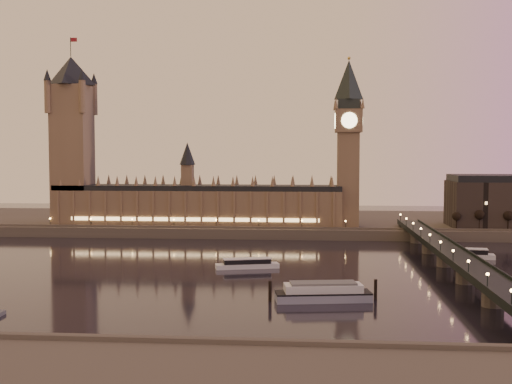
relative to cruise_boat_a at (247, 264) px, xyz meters
The scene contains 12 objects.
ground 7.73m from the cruise_boat_a, 110.51° to the right, with size 700.00×700.00×0.00m, color black.
far_embankment 160.37m from the cruise_boat_a, 80.17° to the left, with size 560.00×130.00×6.00m, color #423D35.
palace_of_westminster 123.33m from the cruise_boat_a, 110.55° to the left, with size 180.00×26.62×52.00m.
victoria_tower 179.17m from the cruise_boat_a, 137.08° to the left, with size 31.68×31.68×118.00m.
big_ben 139.55m from the cruise_boat_a, 65.74° to the left, with size 17.68×17.68×104.00m.
westminster_bridge 89.34m from the cruise_boat_a, ahead, with size 13.20×260.00×15.30m.
bare_tree_0 154.65m from the cruise_boat_a, 41.44° to the left, with size 5.57×5.57×11.33m.
bare_tree_1 165.02m from the cruise_boat_a, 38.31° to the left, with size 5.57×5.57×11.33m.
bare_tree_2 175.83m from the cruise_boat_a, 35.56° to the left, with size 5.57×5.57×11.33m.
cruise_boat_a is the anchor object (origin of this frame).
cruise_boat_b 110.21m from the cruise_boat_a, 18.80° to the left, with size 27.36×9.77×4.94m.
moored_barge 68.66m from the cruise_boat_a, 61.75° to the right, with size 38.21×14.31×7.08m.
Camera 1 is at (29.82, -276.17, 52.14)m, focal length 45.00 mm.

